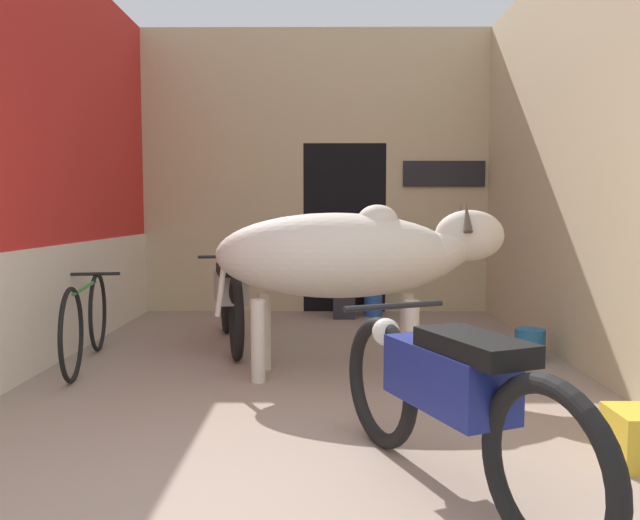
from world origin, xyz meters
The scene contains 10 objects.
wall_left_shopfront centered at (-2.27, 2.78, 1.73)m, with size 0.25×5.58×3.57m.
wall_back_with_doorway centered at (0.14, 5.83, 1.53)m, with size 4.38×0.93×3.57m.
wall_right_with_door centered at (2.28, 2.74, 1.76)m, with size 0.22×5.58×3.57m.
cow centered at (0.30, 2.43, 0.95)m, with size 2.24×0.75×1.38m.
motorcycle_near centered at (0.67, 0.41, 0.47)m, with size 0.89×1.86×0.82m.
motorcycle_far centered at (-0.79, 3.57, 0.48)m, with size 0.65×1.95×0.84m.
bicycle centered at (-1.89, 2.79, 0.37)m, with size 0.46×1.77×0.74m.
shopkeeper_seated centered at (0.35, 5.15, 0.66)m, with size 0.37×0.34×1.23m.
plastic_stool centered at (0.71, 5.22, 0.23)m, with size 0.32×0.32×0.44m.
bucket centered at (1.92, 3.04, 0.13)m, with size 0.26×0.26×0.26m.
Camera 1 is at (0.11, -2.37, 1.30)m, focal length 35.00 mm.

